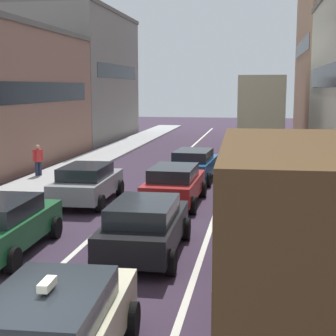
% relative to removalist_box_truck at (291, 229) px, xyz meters
% --- Properties ---
extents(sidewalk_left, '(2.60, 64.00, 0.14)m').
position_rel_removalist_box_truck_xyz_m(sidewalk_left, '(-10.40, 16.67, -1.90)').
color(sidewalk_left, '#ADADAD').
rests_on(sidewalk_left, ground).
extents(lane_stripe_left, '(0.16, 60.00, 0.01)m').
position_rel_removalist_box_truck_xyz_m(lane_stripe_left, '(-5.40, 16.67, -1.97)').
color(lane_stripe_left, silver).
rests_on(lane_stripe_left, ground).
extents(lane_stripe_right, '(0.16, 60.00, 0.01)m').
position_rel_removalist_box_truck_xyz_m(lane_stripe_right, '(-2.00, 16.67, -1.97)').
color(lane_stripe_right, silver).
rests_on(lane_stripe_right, ground).
extents(removalist_box_truck, '(2.90, 7.77, 3.58)m').
position_rel_removalist_box_truck_xyz_m(removalist_box_truck, '(0.00, 0.00, 0.00)').
color(removalist_box_truck, '#A51E1E').
rests_on(removalist_box_truck, ground).
extents(taxi_centre_lane_front, '(2.25, 4.39, 1.66)m').
position_rel_removalist_box_truck_xyz_m(taxi_centre_lane_front, '(-3.59, -2.14, -1.18)').
color(taxi_centre_lane_front, beige).
rests_on(taxi_centre_lane_front, ground).
extents(sedan_centre_lane_second, '(2.12, 4.33, 1.49)m').
position_rel_removalist_box_truck_xyz_m(sedan_centre_lane_second, '(-3.50, 3.92, -1.18)').
color(sedan_centre_lane_second, black).
rests_on(sedan_centre_lane_second, ground).
extents(wagon_left_lane_second, '(2.20, 4.37, 1.49)m').
position_rel_removalist_box_truck_xyz_m(wagon_left_lane_second, '(-7.29, 3.38, -1.18)').
color(wagon_left_lane_second, '#19592D').
rests_on(wagon_left_lane_second, ground).
extents(hatchback_centre_lane_third, '(2.14, 4.34, 1.49)m').
position_rel_removalist_box_truck_xyz_m(hatchback_centre_lane_third, '(-3.67, 9.91, -1.18)').
color(hatchback_centre_lane_third, '#A51E1E').
rests_on(hatchback_centre_lane_third, ground).
extents(sedan_left_lane_third, '(2.15, 4.35, 1.49)m').
position_rel_removalist_box_truck_xyz_m(sedan_left_lane_third, '(-7.02, 9.59, -1.18)').
color(sedan_left_lane_third, gray).
rests_on(sedan_left_lane_third, ground).
extents(coupe_centre_lane_fourth, '(2.27, 4.40, 1.49)m').
position_rel_removalist_box_truck_xyz_m(coupe_centre_lane_fourth, '(-3.56, 15.05, -1.18)').
color(coupe_centre_lane_fourth, '#194C8C').
rests_on(coupe_centre_lane_fourth, ground).
extents(sedan_right_lane_behind_truck, '(2.16, 4.35, 1.49)m').
position_rel_removalist_box_truck_xyz_m(sedan_right_lane_behind_truck, '(-0.40, 7.06, -1.18)').
color(sedan_right_lane_behind_truck, '#759EB7').
rests_on(sedan_right_lane_behind_truck, ground).
extents(wagon_right_lane_far, '(2.20, 4.37, 1.49)m').
position_rel_removalist_box_truck_xyz_m(wagon_right_lane_far, '(-0.41, 12.77, -1.18)').
color(wagon_right_lane_far, '#B29319').
rests_on(wagon_right_lane_far, ground).
extents(bus_mid_queue_primary, '(2.89, 10.53, 5.06)m').
position_rel_removalist_box_truck_xyz_m(bus_mid_queue_primary, '(-0.38, 23.75, 0.86)').
color(bus_mid_queue_primary, '#BFB793').
rests_on(bus_mid_queue_primary, ground).
extents(pedestrian_near_kerb, '(0.37, 0.44, 1.66)m').
position_rel_removalist_box_truck_xyz_m(pedestrian_near_kerb, '(-11.14, 14.37, -1.03)').
color(pedestrian_near_kerb, '#262D47').
rests_on(pedestrian_near_kerb, ground).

